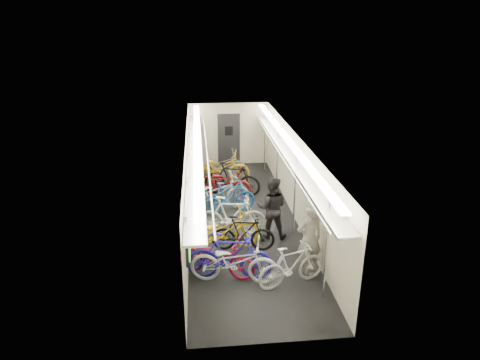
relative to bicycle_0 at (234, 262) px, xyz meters
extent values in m
plane|color=black|center=(0.51, 3.06, -0.50)|extent=(10.00, 10.00, 0.00)
plane|color=white|center=(0.51, 3.06, 1.90)|extent=(10.00, 10.00, 0.00)
plane|color=beige|center=(-0.99, 3.06, 0.70)|extent=(0.00, 10.00, 10.00)
plane|color=beige|center=(2.01, 3.06, 0.70)|extent=(0.00, 10.00, 10.00)
plane|color=beige|center=(0.51, 8.06, 0.70)|extent=(3.00, 0.00, 3.00)
plane|color=beige|center=(0.51, -1.94, 0.70)|extent=(3.00, 0.00, 3.00)
cube|color=black|center=(-0.95, -0.14, 0.75)|extent=(0.06, 1.10, 0.80)
cube|color=#89C255|center=(-0.91, -0.14, 0.75)|extent=(0.02, 0.96, 0.66)
cube|color=black|center=(-0.95, 2.06, 0.75)|extent=(0.06, 1.10, 0.80)
cube|color=#89C255|center=(-0.91, 2.06, 0.75)|extent=(0.02, 0.96, 0.66)
cube|color=black|center=(-0.95, 4.26, 0.75)|extent=(0.06, 1.10, 0.80)
cube|color=#89C255|center=(-0.91, 4.26, 0.75)|extent=(0.02, 0.96, 0.66)
cube|color=black|center=(-0.95, 6.46, 0.75)|extent=(0.06, 1.10, 0.80)
cube|color=#89C255|center=(-0.91, 6.46, 0.75)|extent=(0.02, 0.96, 0.66)
cube|color=yellow|center=(-0.94, 0.96, 0.80)|extent=(0.02, 0.22, 0.30)
cube|color=yellow|center=(-0.94, 3.16, 0.80)|extent=(0.02, 0.22, 0.30)
cube|color=yellow|center=(-0.94, 5.36, 0.80)|extent=(0.02, 0.22, 0.30)
cube|color=black|center=(0.51, 8.00, 0.50)|extent=(0.85, 0.08, 2.00)
cube|color=#999BA0|center=(-0.77, 3.06, 1.42)|extent=(0.40, 9.70, 0.05)
cube|color=#999BA0|center=(1.79, 3.06, 1.42)|extent=(0.40, 9.70, 0.05)
cylinder|color=silver|center=(-0.44, 3.06, 1.52)|extent=(0.04, 9.70, 0.04)
cylinder|color=silver|center=(1.46, 3.06, 1.52)|extent=(0.04, 9.70, 0.04)
cube|color=white|center=(-0.69, 3.06, 1.84)|extent=(0.18, 9.60, 0.04)
cube|color=white|center=(1.71, 3.06, 1.84)|extent=(0.18, 9.60, 0.04)
cylinder|color=silver|center=(1.76, -0.74, 0.70)|extent=(0.05, 0.05, 2.38)
cylinder|color=silver|center=(1.76, 2.06, 0.70)|extent=(0.05, 0.05, 2.38)
cylinder|color=silver|center=(1.76, 4.56, 0.70)|extent=(0.05, 0.05, 2.38)
cylinder|color=silver|center=(1.76, 7.06, 0.70)|extent=(0.05, 0.05, 2.38)
imported|color=silver|center=(0.00, 0.00, 0.00)|extent=(2.00, 1.03, 1.00)
imported|color=#221BA6|center=(-0.09, 0.11, 0.07)|extent=(1.95, 0.83, 1.13)
imported|color=maroon|center=(-0.37, 0.29, -0.03)|extent=(1.89, 1.27, 0.94)
imported|color=black|center=(0.34, 1.32, -0.03)|extent=(1.60, 0.65, 0.93)
imported|color=gold|center=(-0.21, 1.28, 0.04)|extent=(2.17, 1.30, 1.08)
imported|color=white|center=(0.12, 2.12, 0.06)|extent=(1.89, 0.70, 1.11)
imported|color=#A2A3A7|center=(-0.25, 3.65, 0.06)|extent=(2.26, 1.26, 1.13)
imported|color=#19529B|center=(0.16, 3.56, -0.02)|extent=(1.67, 0.76, 0.97)
imported|color=maroon|center=(0.10, 4.78, -0.01)|extent=(1.95, 1.34, 0.97)
imported|color=black|center=(0.36, 4.85, 0.06)|extent=(1.92, 1.07, 1.11)
imported|color=gold|center=(0.00, 6.00, 0.06)|extent=(2.22, 1.06, 1.12)
imported|color=silver|center=(1.21, -0.23, -0.03)|extent=(1.64, 0.92, 0.95)
imported|color=slate|center=(0.03, 6.31, 0.02)|extent=(2.05, 0.92, 1.04)
imported|color=gray|center=(1.69, 0.26, 0.32)|extent=(0.65, 0.48, 1.63)
imported|color=black|center=(1.15, 1.96, 0.32)|extent=(0.92, 0.78, 1.65)
cube|color=#AD1D11|center=(2.08, 0.81, 0.78)|extent=(0.28, 0.17, 0.38)
camera|label=1|loc=(-0.66, -7.88, 4.85)|focal=32.00mm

